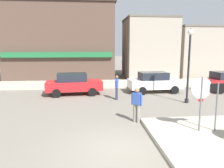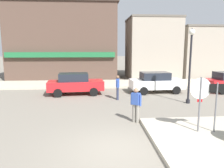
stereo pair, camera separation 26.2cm
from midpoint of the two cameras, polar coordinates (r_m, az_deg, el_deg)
ground_plane at (r=7.68m, az=2.46°, el=-16.84°), size 160.00×160.00×0.00m
kerb_far at (r=20.30m, az=-1.85°, el=0.07°), size 80.00×4.00×0.15m
stop_sign at (r=9.08m, az=22.78°, el=-3.26°), size 0.82×0.07×2.30m
one_way_sign at (r=9.37m, az=26.28°, el=-4.30°), size 0.60×0.06×2.10m
lamp_post at (r=13.99m, az=20.35°, el=7.10°), size 0.36×0.36×4.54m
parked_car_nearest at (r=16.16m, az=-9.12°, el=0.15°), size 4.14×2.16×1.56m
parked_car_second at (r=17.01m, az=11.91°, el=0.53°), size 4.09×2.05×1.56m
pedestrian_crossing_near at (r=10.04m, az=7.01°, el=-5.21°), size 0.48×0.42×1.61m
pedestrian_crossing_far at (r=14.33m, az=2.01°, el=-0.69°), size 0.26×0.56×1.61m
building_corner_shop at (r=26.83m, az=-11.47°, el=10.68°), size 11.53×9.75×8.06m
building_storefront_left_near at (r=25.37m, az=10.63°, el=9.15°), size 5.46×5.36×6.61m
building_storefront_left_mid at (r=29.25m, az=23.67°, el=7.73°), size 7.79×6.80×5.78m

